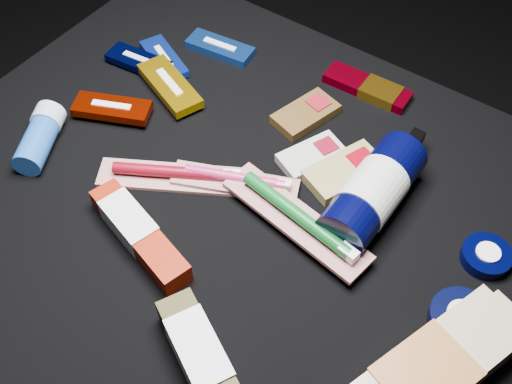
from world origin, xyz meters
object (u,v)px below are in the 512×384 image
Objects in this scene: deodorant_stick at (40,137)px; bodywash_bottle at (435,370)px; lotion_bottle at (373,192)px; toothpaste_carton_red at (136,231)px.

bodywash_bottle is at bearing -26.45° from deodorant_stick.
lotion_bottle reaches higher than bodywash_bottle.
bodywash_bottle is 0.42m from toothpaste_carton_red.
lotion_bottle is 0.96× the size of bodywash_bottle.
bodywash_bottle reaches higher than toothpaste_carton_red.
toothpaste_carton_red is (0.23, -0.04, -0.01)m from deodorant_stick.
bodywash_bottle is at bearing 22.70° from toothpaste_carton_red.
deodorant_stick is (-0.47, -0.19, -0.01)m from lotion_bottle.
toothpaste_carton_red is at bearing -135.61° from lotion_bottle.
bodywash_bottle reaches higher than deodorant_stick.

